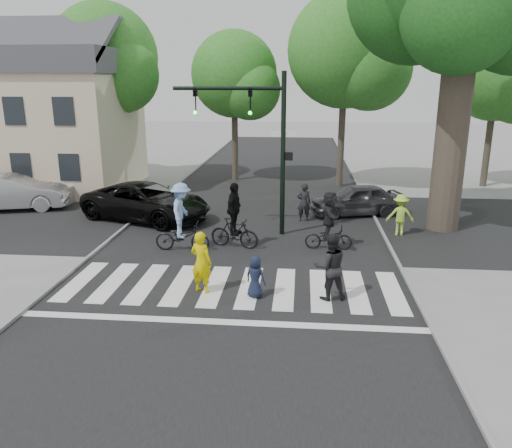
{
  "coord_description": "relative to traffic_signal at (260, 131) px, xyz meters",
  "views": [
    {
      "loc": [
        1.89,
        -12.09,
        5.67
      ],
      "look_at": [
        0.5,
        3.0,
        1.3
      ],
      "focal_mm": 35.0,
      "sensor_mm": 36.0,
      "label": 1
    }
  ],
  "objects": [
    {
      "name": "pedestrian_woman",
      "position": [
        -1.14,
        -5.64,
        -3.02
      ],
      "size": [
        0.75,
        0.63,
        1.75
      ],
      "primitive_type": "imported",
      "rotation": [
        0.0,
        0.0,
        2.76
      ],
      "color": "#DCC900",
      "rests_on": "ground"
    },
    {
      "name": "bg_tree_2",
      "position": [
        -2.11,
        10.42,
        1.88
      ],
      "size": [
        5.04,
        4.8,
        8.4
      ],
      "color": "brown",
      "rests_on": "ground"
    },
    {
      "name": "curb_left",
      "position": [
        -5.4,
        -1.2,
        -3.85
      ],
      "size": [
        0.1,
        70.0,
        0.1
      ],
      "primitive_type": "cube",
      "color": "gray",
      "rests_on": "ground"
    },
    {
      "name": "car_grey",
      "position": [
        3.95,
        3.16,
        -3.22
      ],
      "size": [
        4.27,
        2.63,
        1.36
      ],
      "primitive_type": "imported",
      "rotation": [
        0.0,
        0.0,
        -1.3
      ],
      "color": "#36363B",
      "rests_on": "ground"
    },
    {
      "name": "bg_tree_0",
      "position": [
        -14.09,
        9.8,
        2.24
      ],
      "size": [
        5.46,
        5.2,
        8.97
      ],
      "color": "brown",
      "rests_on": "ground"
    },
    {
      "name": "bg_tree_4",
      "position": [
        11.88,
        9.93,
        1.73
      ],
      "size": [
        4.83,
        4.6,
        8.15
      ],
      "color": "brown",
      "rests_on": "ground"
    },
    {
      "name": "pedestrian_adult",
      "position": [
        2.36,
        -5.77,
        -2.98
      ],
      "size": [
        1.02,
        0.87,
        1.84
      ],
      "primitive_type": "imported",
      "rotation": [
        0.0,
        0.0,
        3.35
      ],
      "color": "black",
      "rests_on": "ground"
    },
    {
      "name": "bg_tree_3",
      "position": [
        3.95,
        9.07,
        3.04
      ],
      "size": [
        6.3,
        6.0,
        10.2
      ],
      "color": "brown",
      "rests_on": "ground"
    },
    {
      "name": "crosswalk",
      "position": [
        -0.35,
        -5.54,
        -3.89
      ],
      "size": [
        10.0,
        3.85,
        0.01
      ],
      "color": "silver",
      "rests_on": "ground"
    },
    {
      "name": "bystander_dark",
      "position": [
        1.67,
        1.93,
        -3.1
      ],
      "size": [
        0.62,
        0.44,
        1.6
      ],
      "primitive_type": "imported",
      "rotation": [
        0.0,
        0.0,
        3.24
      ],
      "color": "black",
      "rests_on": "ground"
    },
    {
      "name": "cyclist_mid",
      "position": [
        -0.75,
        -1.74,
        -2.95
      ],
      "size": [
        1.84,
        1.15,
        2.31
      ],
      "color": "black",
      "rests_on": "ground"
    },
    {
      "name": "traffic_signal",
      "position": [
        0.0,
        0.0,
        0.0
      ],
      "size": [
        4.45,
        0.29,
        6.0
      ],
      "color": "black",
      "rests_on": "ground"
    },
    {
      "name": "house",
      "position": [
        -11.85,
        7.78,
        -0.1
      ],
      "size": [
        8.4,
        8.1,
        8.82
      ],
      "color": "beige",
      "rests_on": "ground"
    },
    {
      "name": "cyclist_left",
      "position": [
        -2.49,
        -2.24,
        -2.87
      ],
      "size": [
        1.88,
        1.23,
        2.38
      ],
      "color": "black",
      "rests_on": "ground"
    },
    {
      "name": "car_silver",
      "position": [
        -11.49,
        2.63,
        -3.1
      ],
      "size": [
        5.14,
        2.96,
        1.6
      ],
      "primitive_type": "imported",
      "rotation": [
        0.0,
        0.0,
        1.85
      ],
      "color": "#ADAEB2",
      "rests_on": "ground"
    },
    {
      "name": "bg_tree_1",
      "position": [
        -9.06,
        9.28,
        2.75
      ],
      "size": [
        6.09,
        5.8,
        9.8
      ],
      "color": "brown",
      "rests_on": "ground"
    },
    {
      "name": "car_suv",
      "position": [
        -4.91,
        1.57,
        -3.13
      ],
      "size": [
        6.09,
        4.36,
        1.54
      ],
      "primitive_type": "imported",
      "rotation": [
        0.0,
        0.0,
        1.21
      ],
      "color": "black",
      "rests_on": "ground"
    },
    {
      "name": "ground",
      "position": [
        -0.35,
        -6.2,
        -3.9
      ],
      "size": [
        120.0,
        120.0,
        0.0
      ],
      "primitive_type": "plane",
      "color": "gray",
      "rests_on": "ground"
    },
    {
      "name": "curb_right",
      "position": [
        4.7,
        -1.2,
        -3.85
      ],
      "size": [
        0.1,
        70.0,
        0.1
      ],
      "primitive_type": "cube",
      "color": "gray",
      "rests_on": "ground"
    },
    {
      "name": "cyclist_right",
      "position": [
        2.53,
        -1.64,
        -2.98
      ],
      "size": [
        1.64,
        1.53,
        2.05
      ],
      "color": "black",
      "rests_on": "ground"
    },
    {
      "name": "road_cross",
      "position": [
        -0.35,
        1.8,
        -3.89
      ],
      "size": [
        70.0,
        10.0,
        0.01
      ],
      "primitive_type": "cube",
      "color": "black",
      "rests_on": "ground"
    },
    {
      "name": "bystander_hivis",
      "position": [
        5.29,
        0.28,
        -3.11
      ],
      "size": [
        1.04,
        0.63,
        1.58
      ],
      "primitive_type": "imported",
      "rotation": [
        0.0,
        0.0,
        3.1
      ],
      "color": "#A5D13B",
      "rests_on": "ground"
    },
    {
      "name": "pedestrian_child",
      "position": [
        0.37,
        -5.84,
        -3.32
      ],
      "size": [
        0.67,
        0.57,
        1.16
      ],
      "primitive_type": "imported",
      "rotation": [
        0.0,
        0.0,
        2.72
      ],
      "color": "#151C33",
      "rests_on": "ground"
    },
    {
      "name": "road_stem",
      "position": [
        -0.35,
        -1.2,
        -3.9
      ],
      "size": [
        10.0,
        70.0,
        0.01
      ],
      "primitive_type": "cube",
      "color": "black",
      "rests_on": "ground"
    }
  ]
}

